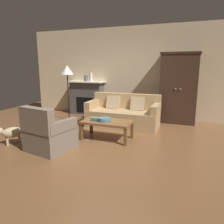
{
  "coord_description": "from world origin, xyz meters",
  "views": [
    {
      "loc": [
        1.75,
        -4.13,
        1.6
      ],
      "look_at": [
        0.03,
        0.49,
        0.55
      ],
      "focal_mm": 34.42,
      "sensor_mm": 36.0,
      "label": 1
    }
  ],
  "objects_px": {
    "dog": "(11,133)",
    "fruit_bowl": "(104,119)",
    "fireplace": "(87,98)",
    "floor_lamp": "(67,73)",
    "mantel_vase_cream": "(91,77)",
    "armoire": "(179,88)",
    "book_stack": "(97,119)",
    "mantel_vase_slate": "(86,78)",
    "coffee_table": "(107,123)",
    "couch": "(123,114)",
    "armchair_near_left": "(49,134)"
  },
  "relations": [
    {
      "from": "fireplace",
      "to": "mantel_vase_slate",
      "type": "xyz_separation_m",
      "value": [
        0.0,
        -0.02,
        0.64
      ]
    },
    {
      "from": "mantel_vase_cream",
      "to": "dog",
      "type": "height_order",
      "value": "mantel_vase_cream"
    },
    {
      "from": "book_stack",
      "to": "coffee_table",
      "type": "bearing_deg",
      "value": 12.19
    },
    {
      "from": "armchair_near_left",
      "to": "dog",
      "type": "distance_m",
      "value": 0.94
    },
    {
      "from": "fireplace",
      "to": "floor_lamp",
      "type": "xyz_separation_m",
      "value": [
        -0.08,
        -1.02,
        0.84
      ]
    },
    {
      "from": "couch",
      "to": "dog",
      "type": "height_order",
      "value": "couch"
    },
    {
      "from": "fireplace",
      "to": "armoire",
      "type": "xyz_separation_m",
      "value": [
        2.95,
        -0.08,
        0.43
      ]
    },
    {
      "from": "mantel_vase_cream",
      "to": "mantel_vase_slate",
      "type": "bearing_deg",
      "value": 180.0
    },
    {
      "from": "armoire",
      "to": "book_stack",
      "type": "distance_m",
      "value": 2.7
    },
    {
      "from": "armoire",
      "to": "mantel_vase_slate",
      "type": "xyz_separation_m",
      "value": [
        -2.95,
        0.06,
        0.22
      ]
    },
    {
      "from": "book_stack",
      "to": "mantel_vase_cream",
      "type": "distance_m",
      "value": 2.62
    },
    {
      "from": "fruit_bowl",
      "to": "coffee_table",
      "type": "bearing_deg",
      "value": 46.18
    },
    {
      "from": "mantel_vase_slate",
      "to": "mantel_vase_cream",
      "type": "relative_size",
      "value": 0.65
    },
    {
      "from": "coffee_table",
      "to": "floor_lamp",
      "type": "xyz_separation_m",
      "value": [
        -1.67,
        1.14,
        1.04
      ]
    },
    {
      "from": "couch",
      "to": "floor_lamp",
      "type": "height_order",
      "value": "floor_lamp"
    },
    {
      "from": "armchair_near_left",
      "to": "dog",
      "type": "bearing_deg",
      "value": -179.77
    },
    {
      "from": "armoire",
      "to": "mantel_vase_cream",
      "type": "bearing_deg",
      "value": 178.76
    },
    {
      "from": "book_stack",
      "to": "mantel_vase_slate",
      "type": "relative_size",
      "value": 1.31
    },
    {
      "from": "floor_lamp",
      "to": "armoire",
      "type": "bearing_deg",
      "value": 17.18
    },
    {
      "from": "armoire",
      "to": "book_stack",
      "type": "xyz_separation_m",
      "value": [
        -1.58,
        -2.13,
        -0.54
      ]
    },
    {
      "from": "fireplace",
      "to": "floor_lamp",
      "type": "relative_size",
      "value": 0.77
    },
    {
      "from": "couch",
      "to": "floor_lamp",
      "type": "bearing_deg",
      "value": -178.93
    },
    {
      "from": "coffee_table",
      "to": "armchair_near_left",
      "type": "relative_size",
      "value": 1.22
    },
    {
      "from": "fruit_bowl",
      "to": "mantel_vase_cream",
      "type": "bearing_deg",
      "value": 122.09
    },
    {
      "from": "floor_lamp",
      "to": "mantel_vase_cream",
      "type": "bearing_deg",
      "value": 75.18
    },
    {
      "from": "couch",
      "to": "mantel_vase_cream",
      "type": "relative_size",
      "value": 6.77
    },
    {
      "from": "fruit_bowl",
      "to": "mantel_vase_slate",
      "type": "bearing_deg",
      "value": 125.35
    },
    {
      "from": "couch",
      "to": "dog",
      "type": "relative_size",
      "value": 4.04
    },
    {
      "from": "coffee_table",
      "to": "dog",
      "type": "bearing_deg",
      "value": -150.53
    },
    {
      "from": "armoire",
      "to": "coffee_table",
      "type": "xyz_separation_m",
      "value": [
        -1.36,
        -2.08,
        -0.63
      ]
    },
    {
      "from": "armoire",
      "to": "mantel_vase_slate",
      "type": "distance_m",
      "value": 2.96
    },
    {
      "from": "book_stack",
      "to": "dog",
      "type": "xyz_separation_m",
      "value": [
        -1.54,
        -0.95,
        -0.21
      ]
    },
    {
      "from": "couch",
      "to": "mantel_vase_slate",
      "type": "distance_m",
      "value": 2.08
    },
    {
      "from": "fireplace",
      "to": "coffee_table",
      "type": "bearing_deg",
      "value": -53.61
    },
    {
      "from": "fruit_bowl",
      "to": "armchair_near_left",
      "type": "height_order",
      "value": "armchair_near_left"
    },
    {
      "from": "mantel_vase_cream",
      "to": "armoire",
      "type": "bearing_deg",
      "value": -1.24
    },
    {
      "from": "mantel_vase_cream",
      "to": "book_stack",
      "type": "bearing_deg",
      "value": -61.36
    },
    {
      "from": "fruit_bowl",
      "to": "floor_lamp",
      "type": "height_order",
      "value": "floor_lamp"
    },
    {
      "from": "book_stack",
      "to": "mantel_vase_cream",
      "type": "xyz_separation_m",
      "value": [
        -1.19,
        2.19,
        0.81
      ]
    },
    {
      "from": "mantel_vase_cream",
      "to": "couch",
      "type": "bearing_deg",
      "value": -34.14
    },
    {
      "from": "armoire",
      "to": "coffee_table",
      "type": "height_order",
      "value": "armoire"
    },
    {
      "from": "armoire",
      "to": "fruit_bowl",
      "type": "xyz_separation_m",
      "value": [
        -1.4,
        -2.12,
        -0.54
      ]
    },
    {
      "from": "fruit_bowl",
      "to": "book_stack",
      "type": "bearing_deg",
      "value": -178.82
    },
    {
      "from": "mantel_vase_cream",
      "to": "armchair_near_left",
      "type": "xyz_separation_m",
      "value": [
        0.59,
        -3.13,
        -0.95
      ]
    },
    {
      "from": "armoire",
      "to": "fruit_bowl",
      "type": "bearing_deg",
      "value": -123.43
    },
    {
      "from": "couch",
      "to": "armchair_near_left",
      "type": "height_order",
      "value": "armchair_near_left"
    },
    {
      "from": "dog",
      "to": "fruit_bowl",
      "type": "bearing_deg",
      "value": 28.97
    },
    {
      "from": "coffee_table",
      "to": "armchair_near_left",
      "type": "xyz_separation_m",
      "value": [
        -0.82,
        -0.99,
        -0.05
      ]
    },
    {
      "from": "dog",
      "to": "armoire",
      "type": "bearing_deg",
      "value": 44.59
    },
    {
      "from": "fruit_bowl",
      "to": "armchair_near_left",
      "type": "xyz_separation_m",
      "value": [
        -0.77,
        -0.95,
        -0.14
      ]
    }
  ]
}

